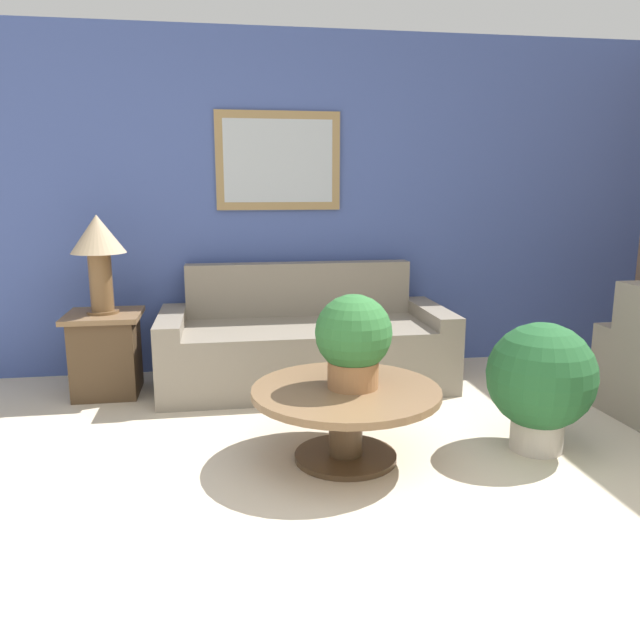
% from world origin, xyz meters
% --- Properties ---
extents(ground_plane, '(20.00, 20.00, 0.00)m').
position_xyz_m(ground_plane, '(0.00, 0.00, 0.00)').
color(ground_plane, beige).
extents(wall_back, '(7.68, 0.09, 2.60)m').
position_xyz_m(wall_back, '(-0.01, 3.03, 1.31)').
color(wall_back, '#42569E').
rests_on(wall_back, ground_plane).
extents(couch_main, '(2.10, 0.90, 0.87)m').
position_xyz_m(couch_main, '(-0.14, 2.53, 0.29)').
color(couch_main, gray).
rests_on(couch_main, ground_plane).
extents(coffee_table, '(1.01, 1.01, 0.40)m').
position_xyz_m(coffee_table, '(-0.10, 1.17, 0.29)').
color(coffee_table, '#4C3823').
rests_on(coffee_table, ground_plane).
extents(side_table, '(0.51, 0.51, 0.59)m').
position_xyz_m(side_table, '(-1.56, 2.50, 0.30)').
color(side_table, '#4C3823').
rests_on(side_table, ground_plane).
extents(table_lamp, '(0.37, 0.37, 0.68)m').
position_xyz_m(table_lamp, '(-1.56, 2.50, 1.05)').
color(table_lamp, brown).
rests_on(table_lamp, side_table).
extents(potted_plant_on_table, '(0.41, 0.41, 0.50)m').
position_xyz_m(potted_plant_on_table, '(-0.06, 1.18, 0.67)').
color(potted_plant_on_table, '#9E6B42').
rests_on(potted_plant_on_table, coffee_table).
extents(potted_plant_floor, '(0.59, 0.59, 0.73)m').
position_xyz_m(potted_plant_floor, '(0.98, 1.13, 0.40)').
color(potted_plant_floor, beige).
rests_on(potted_plant_floor, ground_plane).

